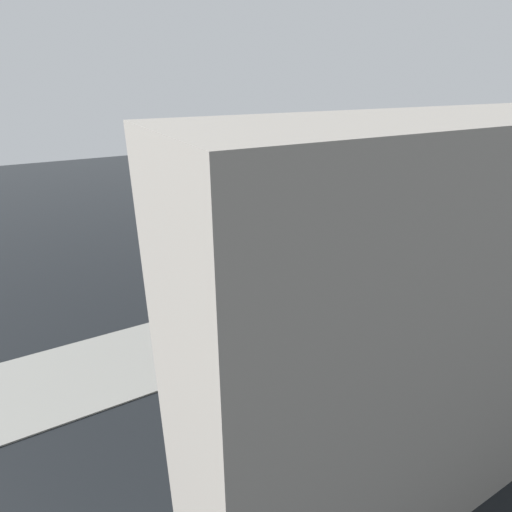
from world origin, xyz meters
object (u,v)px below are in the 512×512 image
Objects in this scene: moving_hatchback at (266,236)px; sign_post at (237,286)px; pedestrian at (214,293)px; fire_hydrant at (234,293)px; delivery_truck at (413,217)px.

sign_post reaches higher than moving_hatchback.
fire_hydrant is at bearing -168.96° from pedestrian.
fire_hydrant is (2.94, 2.84, -0.63)m from moving_hatchback.
delivery_truck is 9.94m from fire_hydrant.
delivery_truck is at bearing -174.26° from pedestrian.
pedestrian is at bearing 11.04° from fire_hydrant.
sign_post reaches higher than pedestrian.
sign_post reaches higher than fire_hydrant.
sign_post is (-0.17, 1.43, 0.90)m from pedestrian.
sign_post is (10.52, 2.51, 0.20)m from delivery_truck.
moving_hatchback is 7.18m from delivery_truck.
pedestrian is at bearing 5.74° from delivery_truck.
delivery_truck is at bearing 164.40° from moving_hatchback.
moving_hatchback is at bearing -129.14° from sign_post.
fire_hydrant is 0.89m from pedestrian.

